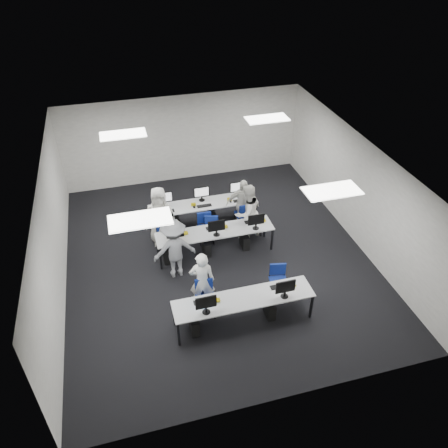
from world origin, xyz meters
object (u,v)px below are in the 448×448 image
object	(u,v)px
chair_2	(166,239)
chair_1	(278,286)
chair_0	(205,304)
chair_4	(252,226)
photographer	(175,249)
chair_6	(211,229)
chair_7	(244,220)
chair_3	(206,233)
chair_5	(164,234)
student_1	(247,212)
student_3	(242,204)
student_0	(202,281)
student_2	(160,216)
desk_mid	(215,232)
desk_front	(244,300)

from	to	relation	value
chair_2	chair_1	bearing A→B (deg)	-57.79
chair_0	chair_4	world-z (taller)	chair_0
chair_4	photographer	bearing A→B (deg)	-165.71
photographer	chair_6	bearing A→B (deg)	-137.91
chair_2	chair_7	xyz separation A→B (m)	(2.37, 0.27, 0.03)
chair_0	chair_3	xyz separation A→B (m)	(0.65, 2.69, -0.01)
chair_5	student_1	distance (m)	2.43
chair_4	student_3	world-z (taller)	student_3
student_0	chair_5	bearing A→B (deg)	-67.00
chair_3	student_0	bearing A→B (deg)	-102.36
student_1	photographer	distance (m)	2.48
student_3	student_2	bearing A→B (deg)	-160.56
desk_mid	chair_7	bearing A→B (deg)	38.21
chair_1	student_1	bearing A→B (deg)	101.21
chair_0	chair_1	xyz separation A→B (m)	(1.86, 0.11, -0.02)
photographer	student_3	bearing A→B (deg)	-149.72
desk_front	chair_2	world-z (taller)	chair_2
chair_5	chair_7	world-z (taller)	chair_7
chair_4	student_2	bearing A→B (deg)	162.37
chair_1	student_3	bearing A→B (deg)	100.63
chair_3	chair_4	bearing A→B (deg)	0.43
desk_front	desk_mid	size ratio (longest dim) A/B	1.00
chair_6	student_3	distance (m)	1.15
chair_5	chair_7	xyz separation A→B (m)	(2.38, 0.02, 0.04)
desk_mid	chair_6	size ratio (longest dim) A/B	3.80
desk_mid	chair_5	xyz separation A→B (m)	(-1.28, 0.84, -0.42)
chair_6	photographer	bearing A→B (deg)	-118.93
chair_7	student_1	xyz separation A→B (m)	(-0.06, -0.41, 0.55)
chair_7	student_1	world-z (taller)	student_1
student_2	chair_0	bearing A→B (deg)	-71.14
chair_6	student_1	world-z (taller)	student_1
desk_mid	student_3	xyz separation A→B (m)	(1.07, 0.95, 0.12)
desk_mid	chair_0	size ratio (longest dim) A/B	3.58
student_1	chair_5	bearing A→B (deg)	-33.74
chair_4	student_3	size ratio (longest dim) A/B	0.53
desk_mid	student_2	world-z (taller)	student_2
chair_2	chair_4	bearing A→B (deg)	-11.50
student_0	student_1	size ratio (longest dim) A/B	0.94
chair_5	student_0	world-z (taller)	student_0
chair_7	student_2	xyz separation A→B (m)	(-2.45, -0.02, 0.59)
chair_0	chair_5	size ratio (longest dim) A/B	1.09
desk_mid	chair_5	bearing A→B (deg)	146.55
chair_5	chair_6	world-z (taller)	chair_6
student_2	student_3	distance (m)	2.42
chair_2	student_3	size ratio (longest dim) A/B	0.53
chair_6	student_2	world-z (taller)	student_2
chair_1	student_1	size ratio (longest dim) A/B	0.50
desk_front	student_1	world-z (taller)	student_1
chair_2	chair_6	distance (m)	1.35
chair_6	student_3	size ratio (longest dim) A/B	0.52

